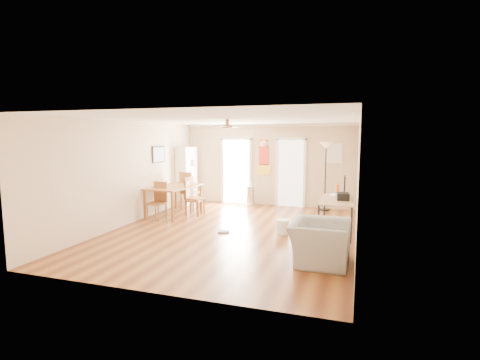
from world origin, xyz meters
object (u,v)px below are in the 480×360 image
(dining_chair_far, at_px, (190,190))
(dining_table, at_px, (174,201))
(dining_chair_near, at_px, (157,201))
(wastebasket_a, at_px, (282,227))
(trash_can, at_px, (251,196))
(armchair, at_px, (320,242))
(dining_chair_right_b, at_px, (195,196))
(printer, at_px, (343,196))
(bookshelf, at_px, (187,176))
(dining_chair_right_a, at_px, (194,198))
(computer_desk, at_px, (336,217))
(torchiere_lamp, at_px, (325,177))

(dining_chair_far, bearing_deg, dining_table, 102.17)
(dining_chair_near, xyz_separation_m, wastebasket_a, (3.47, -0.36, -0.33))
(trash_can, height_order, armchair, armchair)
(dining_table, height_order, dining_chair_right_b, dining_chair_right_b)
(printer, xyz_separation_m, armchair, (-0.30, -1.99, -0.51))
(bookshelf, distance_m, dining_chair_right_a, 1.81)
(dining_table, relative_size, printer, 5.24)
(dining_table, bearing_deg, printer, -8.66)
(dining_chair_right_b, bearing_deg, trash_can, -23.81)
(dining_chair_near, xyz_separation_m, trash_can, (1.84, 2.65, -0.18))
(dining_chair_right_a, bearing_deg, dining_table, 95.78)
(computer_desk, bearing_deg, torchiere_lamp, 100.44)
(printer, bearing_deg, computer_desk, 148.12)
(computer_desk, distance_m, wastebasket_a, 1.25)
(dining_chair_right_b, distance_m, printer, 4.16)
(bookshelf, height_order, torchiere_lamp, torchiere_lamp)
(computer_desk, distance_m, armchair, 2.06)
(dining_chair_right_b, xyz_separation_m, armchair, (3.75, -2.88, -0.16))
(bookshelf, distance_m, trash_can, 2.19)
(dining_chair_right_b, xyz_separation_m, dining_chair_near, (-0.71, -0.87, -0.03))
(bookshelf, distance_m, dining_chair_near, 2.34)
(wastebasket_a, bearing_deg, dining_table, 162.62)
(dining_chair_right_a, relative_size, wastebasket_a, 2.88)
(bookshelf, xyz_separation_m, armchair, (4.69, -4.30, -0.57))
(dining_chair_near, distance_m, torchiere_lamp, 4.95)
(dining_chair_far, bearing_deg, dining_chair_right_b, 138.73)
(dining_chair_right_a, bearing_deg, dining_chair_far, 23.72)
(bookshelf, xyz_separation_m, dining_chair_near, (0.23, -2.29, -0.43))
(bookshelf, relative_size, dining_chair_right_b, 1.76)
(dining_chair_right_a, relative_size, armchair, 0.85)
(dining_chair_near, relative_size, armchair, 0.88)
(printer, xyz_separation_m, wastebasket_a, (-1.29, -0.33, -0.71))
(dining_table, xyz_separation_m, trash_can, (1.68, 1.97, -0.10))
(bookshelf, height_order, trash_can, bookshelf)
(dining_chair_near, relative_size, trash_can, 1.59)
(dining_table, relative_size, armchair, 1.46)
(dining_table, relative_size, dining_chair_far, 1.45)
(dining_table, relative_size, trash_can, 2.62)
(bookshelf, xyz_separation_m, dining_chair_far, (0.45, -0.66, -0.37))
(dining_table, relative_size, wastebasket_a, 4.95)
(dining_table, height_order, torchiere_lamp, torchiere_lamp)
(computer_desk, relative_size, wastebasket_a, 4.49)
(bookshelf, xyz_separation_m, wastebasket_a, (3.70, -2.64, -0.77))
(armchair, bearing_deg, wastebasket_a, 32.85)
(bookshelf, xyz_separation_m, printer, (4.99, -2.31, -0.05))
(dining_chair_near, height_order, wastebasket_a, dining_chair_near)
(dining_chair_near, height_order, armchair, dining_chair_near)
(dining_chair_right_a, height_order, dining_chair_right_b, dining_chair_right_b)
(bookshelf, bearing_deg, dining_table, -91.83)
(dining_chair_near, xyz_separation_m, torchiere_lamp, (4.15, 2.65, 0.52))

